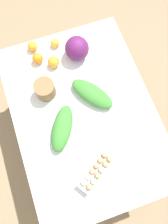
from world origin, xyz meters
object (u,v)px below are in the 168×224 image
object	(u,v)px
egg_carton	(97,171)
orange_0	(55,43)
greens_bunch_scallion	(92,94)
orange_2	(38,58)
paper_bag	(45,89)
orange_3	(32,46)
orange_1	(53,62)
greens_bunch_kale	(62,128)
cabbage_purple	(77,48)

from	to	relation	value
egg_carton	orange_0	bearing A→B (deg)	-124.22
greens_bunch_scallion	orange_2	world-z (taller)	greens_bunch_scallion
greens_bunch_scallion	paper_bag	bearing A→B (deg)	66.46
orange_3	orange_0	bearing A→B (deg)	-98.19
orange_0	orange_2	distance (m)	0.18
orange_1	orange_3	bearing A→B (deg)	31.42
egg_carton	orange_3	bearing A→B (deg)	-114.66
orange_0	orange_1	xyz separation A→B (m)	(-0.15, 0.06, 0.01)
greens_bunch_kale	greens_bunch_scallion	world-z (taller)	greens_bunch_kale
greens_bunch_scallion	orange_0	xyz separation A→B (m)	(0.48, 0.12, -0.01)
orange_1	orange_2	bearing A→B (deg)	56.31
egg_carton	paper_bag	distance (m)	0.64
greens_bunch_scallion	orange_3	world-z (taller)	greens_bunch_scallion
paper_bag	greens_bunch_kale	size ratio (longest dim) A/B	0.44
paper_bag	orange_2	distance (m)	0.26
egg_carton	greens_bunch_kale	size ratio (longest dim) A/B	0.93
paper_bag	greens_bunch_scallion	size ratio (longest dim) A/B	0.43
greens_bunch_kale	orange_2	size ratio (longest dim) A/B	4.00
orange_3	cabbage_purple	bearing A→B (deg)	-117.62
egg_carton	greens_bunch_scallion	world-z (taller)	egg_carton
egg_carton	greens_bunch_scallion	size ratio (longest dim) A/B	0.90
egg_carton	orange_3	world-z (taller)	egg_carton
cabbage_purple	orange_1	size ratio (longest dim) A/B	2.08
paper_bag	orange_1	xyz separation A→B (m)	(0.19, -0.12, -0.02)
paper_bag	orange_0	world-z (taller)	paper_bag
cabbage_purple	orange_0	world-z (taller)	cabbage_purple
egg_carton	orange_2	world-z (taller)	egg_carton
paper_bag	orange_1	world-z (taller)	paper_bag
egg_carton	greens_bunch_scallion	xyz separation A→B (m)	(0.49, -0.15, -0.00)
greens_bunch_kale	orange_1	distance (m)	0.50
cabbage_purple	orange_0	bearing A→B (deg)	44.88
paper_bag	greens_bunch_scallion	world-z (taller)	paper_bag
paper_bag	orange_3	size ratio (longest dim) A/B	1.89
greens_bunch_scallion	orange_2	size ratio (longest dim) A/B	4.12
orange_0	orange_2	size ratio (longest dim) A/B	0.82
orange_1	orange_3	xyz separation A→B (m)	(0.18, 0.11, -0.00)
cabbage_purple	orange_1	xyz separation A→B (m)	(-0.02, 0.19, -0.05)
paper_bag	orange_0	bearing A→B (deg)	-26.38
greens_bunch_scallion	orange_0	distance (m)	0.50
egg_carton	orange_2	bearing A→B (deg)	-114.20
paper_bag	orange_2	xyz separation A→B (m)	(0.26, -0.02, -0.02)
paper_bag	orange_1	distance (m)	0.23
greens_bunch_kale	orange_2	world-z (taller)	greens_bunch_kale
cabbage_purple	greens_bunch_kale	xyz separation A→B (m)	(-0.51, 0.28, -0.04)
orange_3	egg_carton	bearing A→B (deg)	-171.78
greens_bunch_scallion	orange_3	size ratio (longest dim) A/B	4.41
greens_bunch_kale	orange_3	bearing A→B (deg)	1.85
cabbage_purple	greens_bunch_kale	distance (m)	0.58
orange_2	greens_bunch_kale	bearing A→B (deg)	-178.70
orange_3	greens_bunch_kale	bearing A→B (deg)	-178.15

